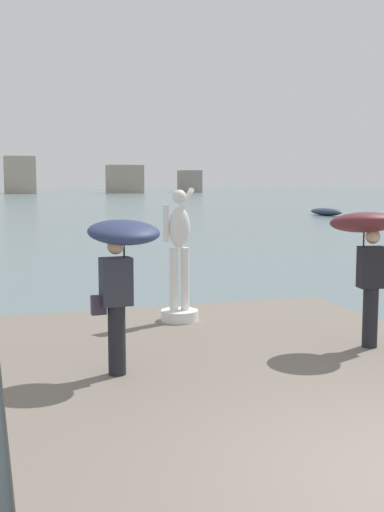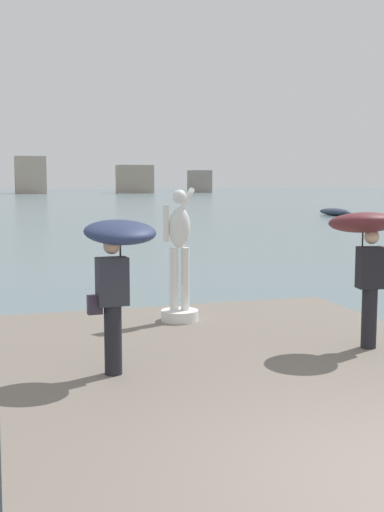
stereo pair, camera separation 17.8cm
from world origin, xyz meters
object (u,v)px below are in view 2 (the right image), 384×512
at_px(onlooker_left, 117,256).
at_px(boat_near, 335,212).
at_px(statue_white_figure, 179,267).
at_px(onlooker_right, 365,240).

relative_size(onlooker_left, boat_near, 0.51).
xyz_separation_m(statue_white_figure, onlooker_right, (2.04, -2.52, 0.64)).
relative_size(onlooker_right, boat_near, 0.52).
height_order(onlooker_left, onlooker_right, onlooker_right).
xyz_separation_m(statue_white_figure, onlooker_left, (-1.58, -2.69, 0.55)).
height_order(statue_white_figure, onlooker_right, statue_white_figure).
bearing_deg(onlooker_left, onlooker_right, 2.57).
distance_m(onlooker_left, boat_near, 46.22).
bearing_deg(onlooker_right, statue_white_figure, 128.99).
xyz_separation_m(onlooker_right, boat_near, (21.75, 38.43, -1.67)).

